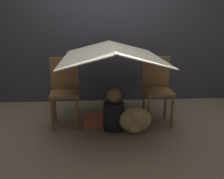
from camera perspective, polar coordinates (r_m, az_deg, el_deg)
The scene contains 9 objects.
ground_plane at distance 3.28m, azimuth 0.11°, elevation -8.70°, with size 8.80×8.80×0.00m, color gray.
wall_back at distance 4.11m, azimuth -0.97°, elevation 14.38°, with size 7.00×0.05×2.50m.
chair_left at distance 3.28m, azimuth -10.75°, elevation 0.22°, with size 0.38×0.38×0.89m.
chair_right at distance 3.35m, azimuth 10.28°, elevation 0.59°, with size 0.36×0.36×0.89m.
sheet_canopy at distance 3.10m, azimuth 0.00°, elevation 8.50°, with size 1.21×1.47×0.16m.
person_front at distance 3.15m, azimuth 0.43°, elevation -5.26°, with size 0.27×0.27×0.54m.
dog at distance 3.08m, azimuth 5.42°, elevation -6.84°, with size 0.40×0.36×0.38m.
floor_cushion at distance 3.38m, azimuth -3.07°, elevation -6.98°, with size 0.38×0.30×0.10m.
plush_toy at distance 3.10m, azimuth 5.10°, elevation -8.05°, with size 0.17×0.17×0.27m.
Camera 1 is at (-0.20, -2.97, 1.38)m, focal length 40.00 mm.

